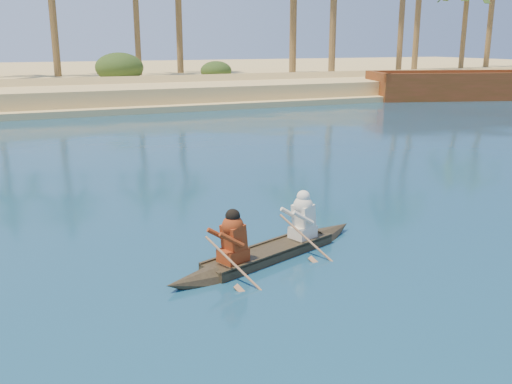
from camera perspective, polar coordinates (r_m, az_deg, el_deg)
name	(u,v)px	position (r m, az deg, el deg)	size (l,w,h in m)	color
canoe	(270,245)	(10.90, 1.39, -5.29)	(4.73, 2.25, 1.32)	#382F1E
barge_right	(465,87)	(44.33, 20.16, 9.80)	(14.19, 8.13, 2.24)	maroon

